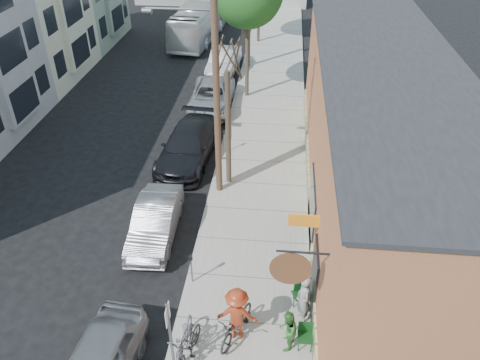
# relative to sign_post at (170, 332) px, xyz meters

# --- Properties ---
(ground) EXTENTS (120.00, 120.00, 0.00)m
(ground) POSITION_rel_sign_post_xyz_m (-2.35, 3.88, -1.83)
(ground) COLOR black
(sidewalk) EXTENTS (4.50, 58.00, 0.15)m
(sidewalk) POSITION_rel_sign_post_xyz_m (1.90, 14.88, -1.76)
(sidewalk) COLOR #A4A197
(sidewalk) RESTS_ON ground
(cafe_building) EXTENTS (6.60, 20.20, 6.61)m
(cafe_building) POSITION_rel_sign_post_xyz_m (6.64, 8.87, 1.47)
(cafe_building) COLOR #B06741
(cafe_building) RESTS_ON ground
(sign_post) EXTENTS (0.07, 0.45, 2.80)m
(sign_post) POSITION_rel_sign_post_xyz_m (0.00, 0.00, 0.00)
(sign_post) COLOR slate
(sign_post) RESTS_ON sidewalk
(parking_meter_near) EXTENTS (0.14, 0.14, 1.24)m
(parking_meter_near) POSITION_rel_sign_post_xyz_m (-0.10, 3.49, -0.85)
(parking_meter_near) COLOR slate
(parking_meter_near) RESTS_ON sidewalk
(parking_meter_far) EXTENTS (0.14, 0.14, 1.24)m
(parking_meter_far) POSITION_rel_sign_post_xyz_m (-0.10, 12.53, -0.85)
(parking_meter_far) COLOR slate
(parking_meter_far) RESTS_ON sidewalk
(utility_pole_near) EXTENTS (3.57, 0.28, 10.00)m
(utility_pole_near) POSITION_rel_sign_post_xyz_m (0.04, 9.23, 3.58)
(utility_pole_near) COLOR #503A28
(utility_pole_near) RESTS_ON sidewalk
(tree_bare) EXTENTS (0.24, 0.24, 5.41)m
(tree_bare) POSITION_rel_sign_post_xyz_m (0.45, 9.96, 1.02)
(tree_bare) COLOR #44392C
(tree_bare) RESTS_ON sidewalk
(patio_chair_a) EXTENTS (0.65, 0.65, 0.88)m
(patio_chair_a) POSITION_rel_sign_post_xyz_m (3.70, 2.85, -1.24)
(patio_chair_a) COLOR #103C16
(patio_chair_a) RESTS_ON sidewalk
(patio_chair_b) EXTENTS (0.51, 0.51, 0.88)m
(patio_chair_b) POSITION_rel_sign_post_xyz_m (3.85, 1.14, -1.24)
(patio_chair_b) COLOR #103C16
(patio_chair_b) RESTS_ON sidewalk
(patron_grey) EXTENTS (0.62, 0.78, 1.89)m
(patron_grey) POSITION_rel_sign_post_xyz_m (3.76, 2.18, -0.74)
(patron_grey) COLOR gray
(patron_grey) RESTS_ON sidewalk
(patron_green) EXTENTS (0.74, 0.85, 1.50)m
(patron_green) POSITION_rel_sign_post_xyz_m (3.29, 1.07, -0.93)
(patron_green) COLOR #32702C
(patron_green) RESTS_ON sidewalk
(cyclist) EXTENTS (1.29, 0.76, 1.98)m
(cyclist) POSITION_rel_sign_post_xyz_m (1.73, 1.36, -0.69)
(cyclist) COLOR maroon
(cyclist) RESTS_ON sidewalk
(cyclist_bike) EXTENTS (1.39, 2.14, 1.06)m
(cyclist_bike) POSITION_rel_sign_post_xyz_m (1.73, 1.36, -1.15)
(cyclist_bike) COLOR black
(cyclist_bike) RESTS_ON sidewalk
(parked_bike_a) EXTENTS (0.94, 1.98, 1.15)m
(parked_bike_a) POSITION_rel_sign_post_xyz_m (0.36, 0.37, -1.11)
(parked_bike_a) COLOR black
(parked_bike_a) RESTS_ON sidewalk
(parked_bike_b) EXTENTS (0.74, 2.01, 1.05)m
(parked_bike_b) POSITION_rel_sign_post_xyz_m (0.20, 0.64, -1.16)
(parked_bike_b) COLOR slate
(parked_bike_b) RESTS_ON sidewalk
(car_1) EXTENTS (1.73, 4.55, 1.48)m
(car_1) POSITION_rel_sign_post_xyz_m (-2.03, 5.97, -1.09)
(car_1) COLOR #A2A2A9
(car_1) RESTS_ON ground
(car_2) EXTENTS (2.76, 5.95, 1.68)m
(car_2) POSITION_rel_sign_post_xyz_m (-1.83, 11.85, -0.99)
(car_2) COLOR black
(car_2) RESTS_ON ground
(car_3) EXTENTS (2.70, 5.58, 1.53)m
(car_3) POSITION_rel_sign_post_xyz_m (-1.55, 18.00, -1.07)
(car_3) COLOR #AFB2B7
(car_3) RESTS_ON ground
(car_4) EXTENTS (2.10, 5.19, 1.68)m
(car_4) POSITION_rel_sign_post_xyz_m (-1.55, 23.80, -0.99)
(car_4) COLOR #B6B8BE
(car_4) RESTS_ON ground
(bus) EXTENTS (3.66, 11.16, 3.05)m
(bus) POSITION_rel_sign_post_xyz_m (-4.49, 31.61, -0.31)
(bus) COLOR white
(bus) RESTS_ON ground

